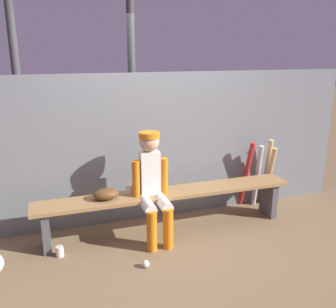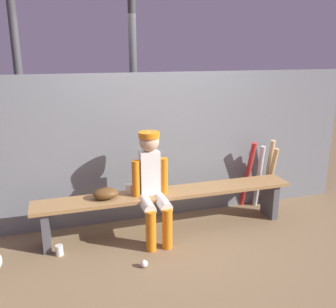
{
  "view_description": "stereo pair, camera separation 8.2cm",
  "coord_description": "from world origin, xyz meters",
  "views": [
    {
      "loc": [
        -1.25,
        -3.74,
        2.06
      ],
      "look_at": [
        0.0,
        0.0,
        0.94
      ],
      "focal_mm": 39.21,
      "sensor_mm": 36.0,
      "label": 1
    },
    {
      "loc": [
        -1.17,
        -3.77,
        2.06
      ],
      "look_at": [
        0.0,
        0.0,
        0.94
      ],
      "focal_mm": 39.21,
      "sensor_mm": 36.0,
      "label": 2
    }
  ],
  "objects": [
    {
      "name": "bat_aluminum_silver",
      "position": [
        1.37,
        0.3,
        0.43
      ],
      "size": [
        0.07,
        0.18,
        0.87
      ],
      "primitive_type": "cylinder",
      "rotation": [
        0.14,
        0.0,
        -0.02
      ],
      "color": "#B7B7BC",
      "rests_on": "ground_plane"
    },
    {
      "name": "cup_on_bench",
      "position": [
        -0.43,
        0.08,
        0.55
      ],
      "size": [
        0.08,
        0.08,
        0.11
      ],
      "primitive_type": "cylinder",
      "color": "silver",
      "rests_on": "dugout_bench"
    },
    {
      "name": "ground_plane",
      "position": [
        0.0,
        0.0,
        0.0
      ],
      "size": [
        30.0,
        30.0,
        0.0
      ],
      "primitive_type": "plane",
      "color": "brown"
    },
    {
      "name": "player_seated",
      "position": [
        -0.22,
        -0.11,
        0.66
      ],
      "size": [
        0.41,
        0.55,
        1.21
      ],
      "color": "silver",
      "rests_on": "ground_plane"
    },
    {
      "name": "dugout_bench",
      "position": [
        0.0,
        0.0,
        0.39
      ],
      "size": [
        3.03,
        0.36,
        0.49
      ],
      "color": "olive",
      "rests_on": "ground_plane"
    },
    {
      "name": "baseball",
      "position": [
        -0.45,
        -0.67,
        0.04
      ],
      "size": [
        0.07,
        0.07,
        0.07
      ],
      "primitive_type": "sphere",
      "color": "white",
      "rests_on": "ground_plane"
    },
    {
      "name": "bat_wood_tan",
      "position": [
        1.52,
        0.26,
        0.42
      ],
      "size": [
        0.08,
        0.24,
        0.84
      ],
      "primitive_type": "cylinder",
      "rotation": [
        0.21,
        0.0,
        0.09
      ],
      "color": "tan",
      "rests_on": "ground_plane"
    },
    {
      "name": "bat_aluminum_red",
      "position": [
        1.21,
        0.33,
        0.46
      ],
      "size": [
        0.11,
        0.27,
        0.93
      ],
      "primitive_type": "cylinder",
      "rotation": [
        0.21,
        0.0,
        0.18
      ],
      "color": "#B22323",
      "rests_on": "ground_plane"
    },
    {
      "name": "bat_wood_natural",
      "position": [
        1.53,
        0.33,
        0.46
      ],
      "size": [
        0.07,
        0.18,
        0.93
      ],
      "primitive_type": "cylinder",
      "rotation": [
        0.12,
        0.0,
        -0.02
      ],
      "color": "tan",
      "rests_on": "ground_plane"
    },
    {
      "name": "baseball_glove",
      "position": [
        -0.71,
        0.0,
        0.55
      ],
      "size": [
        0.28,
        0.2,
        0.12
      ],
      "primitive_type": "ellipsoid",
      "color": "#593819",
      "rests_on": "dugout_bench"
    },
    {
      "name": "cup_on_ground",
      "position": [
        -1.24,
        -0.19,
        0.06
      ],
      "size": [
        0.08,
        0.08,
        0.11
      ],
      "primitive_type": "cylinder",
      "color": "silver",
      "rests_on": "ground_plane"
    },
    {
      "name": "chainlink_fence",
      "position": [
        0.0,
        0.43,
        0.91
      ],
      "size": [
        5.17,
        0.03,
        1.81
      ],
      "primitive_type": "cube",
      "color": "slate",
      "rests_on": "ground_plane"
    }
  ]
}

